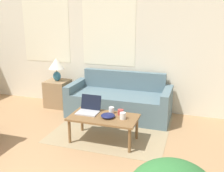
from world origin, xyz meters
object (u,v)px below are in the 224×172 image
Objects in this scene: couch at (120,102)px; snack_bowl at (108,116)px; laptop at (89,109)px; cup_white at (111,110)px; cup_navy at (121,112)px; coffee_table at (104,119)px; cup_yellow at (123,116)px; table_lamp at (56,66)px.

couch is 1.15m from snack_bowl.
laptop is 3.42× the size of cup_white.
cup_navy is 0.43× the size of snack_bowl.
couch is 1.11m from coffee_table.
cup_yellow is (0.08, -0.17, 0.01)m from cup_navy.
coffee_table is 0.32m from cup_yellow.
couch reaches higher than cup_white.
table_lamp is at bearing 148.41° from cup_navy.
table_lamp is 0.46× the size of coffee_table.
cup_navy is at bearing -31.59° from table_lamp.
laptop is at bearing -102.08° from couch.
cup_navy is 0.90× the size of cup_yellow.
laptop is 0.51m from cup_navy.
table_lamp is 2.23× the size of snack_bowl.
couch is 19.84× the size of cup_white.
cup_white is 0.46× the size of snack_bowl.
couch is at bearing 97.44° from snack_bowl.
cup_navy reaches higher than coffee_table.
cup_yellow is at bearing 3.98° from snack_bowl.
laptop is at bearing -168.99° from cup_white.
snack_bowl is (0.36, -0.12, -0.03)m from laptop.
coffee_table is (0.07, -1.10, 0.09)m from couch.
coffee_table is at bearing 164.43° from snack_bowl.
couch is at bearing 108.70° from cup_yellow.
table_lamp is (-1.40, 0.10, 0.60)m from couch.
laptop reaches higher than cup_navy.
couch is 9.07× the size of snack_bowl.
table_lamp is 4.88× the size of cup_white.
coffee_table is at bearing -39.29° from table_lamp.
cup_navy is at bearing 116.27° from cup_yellow.
laptop is (-0.21, -1.00, 0.19)m from couch.
snack_bowl is (0.01, -0.19, -0.02)m from cup_white.
table_lamp reaches higher than coffee_table.
coffee_table is 10.66× the size of cup_white.
table_lamp is at bearing 141.65° from snack_bowl.
table_lamp is 1.42× the size of laptop.
laptop reaches higher than cup_yellow.
cup_navy is at bearing -72.72° from couch.
coffee_table is 0.29m from cup_navy.
cup_white is at bearing -81.42° from couch.
cup_white is 0.19m from snack_bowl.
cup_yellow is at bearing -36.64° from cup_white.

